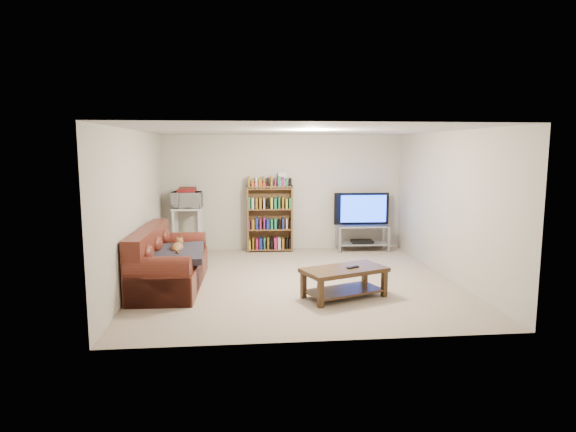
{
  "coord_description": "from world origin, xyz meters",
  "views": [
    {
      "loc": [
        -0.88,
        -7.53,
        2.12
      ],
      "look_at": [
        -0.1,
        0.4,
        1.0
      ],
      "focal_mm": 30.0,
      "sensor_mm": 36.0,
      "label": 1
    }
  ],
  "objects": [
    {
      "name": "wall_left",
      "position": [
        -2.5,
        0.0,
        1.2
      ],
      "size": [
        0.0,
        5.0,
        5.0
      ],
      "primitive_type": "plane",
      "rotation": [
        1.57,
        0.0,
        1.57
      ],
      "color": "beige",
      "rests_on": "ground"
    },
    {
      "name": "blanket",
      "position": [
        -1.88,
        -0.29,
        0.54
      ],
      "size": [
        0.88,
        1.11,
        0.19
      ],
      "primitive_type": "cube",
      "rotation": [
        0.05,
        -0.04,
        0.05
      ],
      "color": "#2A2731",
      "rests_on": "sofa"
    },
    {
      "name": "cat",
      "position": [
        -1.88,
        -0.09,
        0.6
      ],
      "size": [
        0.25,
        0.59,
        0.17
      ],
      "primitive_type": null,
      "rotation": [
        0.0,
        0.0,
        -0.03
      ],
      "color": "brown",
      "rests_on": "sofa"
    },
    {
      "name": "microwave_stand",
      "position": [
        -1.95,
        2.18,
        0.6
      ],
      "size": [
        0.61,
        0.45,
        0.94
      ],
      "rotation": [
        0.0,
        0.0,
        -0.04
      ],
      "color": "silver",
      "rests_on": "floor"
    },
    {
      "name": "dvd_player",
      "position": [
        1.63,
        2.17,
        0.19
      ],
      "size": [
        0.44,
        0.31,
        0.06
      ],
      "primitive_type": "cube",
      "rotation": [
        0.0,
        0.0,
        -0.03
      ],
      "color": "black",
      "rests_on": "tv_stand"
    },
    {
      "name": "coffee_table",
      "position": [
        0.57,
        -0.96,
        0.3
      ],
      "size": [
        1.32,
        0.99,
        0.43
      ],
      "rotation": [
        0.0,
        0.0,
        0.37
      ],
      "color": "#3C2715",
      "rests_on": "floor"
    },
    {
      "name": "floor",
      "position": [
        0.0,
        0.0,
        0.0
      ],
      "size": [
        5.0,
        5.0,
        0.0
      ],
      "primitive_type": "plane",
      "color": "tan",
      "rests_on": "ground"
    },
    {
      "name": "remote",
      "position": [
        0.69,
        -0.97,
        0.44
      ],
      "size": [
        0.2,
        0.14,
        0.02
      ],
      "primitive_type": "cube",
      "rotation": [
        0.0,
        0.0,
        0.52
      ],
      "color": "black",
      "rests_on": "coffee_table"
    },
    {
      "name": "ceiling",
      "position": [
        0.0,
        0.0,
        2.4
      ],
      "size": [
        5.0,
        5.0,
        0.0
      ],
      "primitive_type": "plane",
      "rotation": [
        3.14,
        0.0,
        0.0
      ],
      "color": "white",
      "rests_on": "ground"
    },
    {
      "name": "bookshelf",
      "position": [
        -0.29,
        2.3,
        0.7
      ],
      "size": [
        0.95,
        0.32,
        1.36
      ],
      "rotation": [
        0.0,
        0.0,
        -0.03
      ],
      "color": "brown",
      "rests_on": "floor"
    },
    {
      "name": "microwave",
      "position": [
        -1.95,
        2.18,
        1.1
      ],
      "size": [
        0.6,
        0.42,
        0.32
      ],
      "primitive_type": "imported",
      "rotation": [
        0.0,
        0.0,
        -0.04
      ],
      "color": "silver",
      "rests_on": "microwave_stand"
    },
    {
      "name": "television",
      "position": [
        1.63,
        2.17,
        0.87
      ],
      "size": [
        1.16,
        0.19,
        0.67
      ],
      "primitive_type": "imported",
      "rotation": [
        0.0,
        0.0,
        3.11
      ],
      "color": "black",
      "rests_on": "tv_stand"
    },
    {
      "name": "tv_stand",
      "position": [
        1.63,
        2.17,
        0.36
      ],
      "size": [
        1.09,
        0.51,
        0.54
      ],
      "rotation": [
        0.0,
        0.0,
        -0.03
      ],
      "color": "#999EA3",
      "rests_on": "floor"
    },
    {
      "name": "game_boxes",
      "position": [
        -1.95,
        2.18,
        1.29
      ],
      "size": [
        0.36,
        0.31,
        0.05
      ],
      "primitive_type": "cube",
      "rotation": [
        0.0,
        0.0,
        -0.04
      ],
      "color": "maroon",
      "rests_on": "microwave"
    },
    {
      "name": "wall_front",
      "position": [
        0.0,
        -2.5,
        1.2
      ],
      "size": [
        5.0,
        0.0,
        5.0
      ],
      "primitive_type": "plane",
      "rotation": [
        -1.57,
        0.0,
        0.0
      ],
      "color": "beige",
      "rests_on": "ground"
    },
    {
      "name": "wall_back",
      "position": [
        0.0,
        2.5,
        1.2
      ],
      "size": [
        5.0,
        0.0,
        5.0
      ],
      "primitive_type": "plane",
      "rotation": [
        1.57,
        0.0,
        0.0
      ],
      "color": "beige",
      "rests_on": "ground"
    },
    {
      "name": "shelf_clutter",
      "position": [
        -0.19,
        2.31,
        1.47
      ],
      "size": [
        0.7,
        0.22,
        0.28
      ],
      "rotation": [
        0.0,
        0.0,
        -0.03
      ],
      "color": "silver",
      "rests_on": "bookshelf"
    },
    {
      "name": "wall_right",
      "position": [
        2.5,
        0.0,
        1.2
      ],
      "size": [
        0.0,
        5.0,
        5.0
      ],
      "primitive_type": "plane",
      "rotation": [
        1.57,
        0.0,
        -1.57
      ],
      "color": "beige",
      "rests_on": "ground"
    },
    {
      "name": "sofa",
      "position": [
        -2.06,
        -0.14,
        0.32
      ],
      "size": [
        0.98,
        2.16,
        0.91
      ],
      "rotation": [
        0.0,
        0.0,
        -0.03
      ],
      "color": "#572016",
      "rests_on": "floor"
    }
  ]
}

